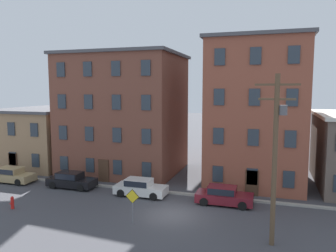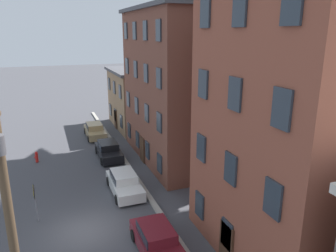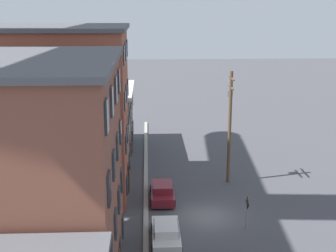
{
  "view_description": "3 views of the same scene",
  "coord_description": "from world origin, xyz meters",
  "px_view_note": "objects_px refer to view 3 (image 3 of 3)",
  "views": [
    {
      "loc": [
        6.56,
        -21.78,
        8.95
      ],
      "look_at": [
        -1.2,
        2.78,
        6.07
      ],
      "focal_mm": 35.0,
      "sensor_mm": 36.0,
      "label": 1
    },
    {
      "loc": [
        16.67,
        -1.35,
        10.77
      ],
      "look_at": [
        1.39,
        4.45,
        6.07
      ],
      "focal_mm": 35.0,
      "sensor_mm": 36.0,
      "label": 2
    },
    {
      "loc": [
        -31.51,
        4.31,
        15.28
      ],
      "look_at": [
        -0.61,
        2.9,
        7.12
      ],
      "focal_mm": 50.0,
      "sensor_mm": 36.0,
      "label": 3
    }
  ],
  "objects_px": {
    "caution_sign": "(247,207)",
    "utility_pole": "(230,121)",
    "car_white": "(166,233)",
    "car_maroon": "(162,191)"
  },
  "relations": [
    {
      "from": "caution_sign",
      "to": "utility_pole",
      "type": "distance_m",
      "value": 9.7
    },
    {
      "from": "caution_sign",
      "to": "car_white",
      "type": "bearing_deg",
      "value": 107.72
    },
    {
      "from": "caution_sign",
      "to": "car_maroon",
      "type": "bearing_deg",
      "value": 47.46
    },
    {
      "from": "car_white",
      "to": "car_maroon",
      "type": "relative_size",
      "value": 1.0
    },
    {
      "from": "car_maroon",
      "to": "caution_sign",
      "type": "bearing_deg",
      "value": -132.54
    },
    {
      "from": "car_maroon",
      "to": "caution_sign",
      "type": "distance_m",
      "value": 7.78
    },
    {
      "from": "caution_sign",
      "to": "utility_pole",
      "type": "height_order",
      "value": "utility_pole"
    },
    {
      "from": "car_maroon",
      "to": "utility_pole",
      "type": "height_order",
      "value": "utility_pole"
    },
    {
      "from": "car_white",
      "to": "utility_pole",
      "type": "distance_m",
      "value": 13.11
    },
    {
      "from": "car_white",
      "to": "caution_sign",
      "type": "bearing_deg",
      "value": -72.28
    }
  ]
}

